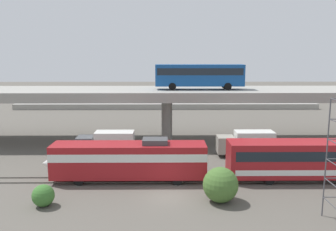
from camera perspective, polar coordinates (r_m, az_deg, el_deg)
ground_plane at (r=31.82m, az=0.05°, el=-12.76°), size 260.00×260.00×0.00m
rail_strip_near at (r=34.85m, az=-0.01°, el=-10.60°), size 110.00×0.12×0.12m
rail_strip_far at (r=36.20m, az=-0.03°, el=-9.81°), size 110.00×0.12×0.12m
train_locomotive at (r=35.11m, az=-7.43°, el=-6.86°), size 15.85×3.04×4.18m
highway_overpass at (r=49.70m, az=-0.18°, el=3.37°), size 96.00×10.39×7.41m
transit_bus_on_overpass at (r=49.22m, az=5.06°, el=6.56°), size 12.00×2.68×3.40m
service_truck_west at (r=44.25m, az=12.47°, el=-4.26°), size 6.80×2.46×3.04m
service_truck_east at (r=43.68m, az=-9.65°, el=-4.35°), size 6.80×2.46×3.04m
pier_parking_lot at (r=85.18m, az=-0.32°, el=1.97°), size 68.09×12.37×1.22m
parked_car_0 at (r=89.08m, az=-13.20°, el=2.95°), size 4.17×1.88×1.50m
parked_car_1 at (r=88.65m, az=-19.32°, el=2.62°), size 4.01×1.92×1.50m
parked_car_2 at (r=89.54m, az=17.80°, el=2.77°), size 4.12×1.97×1.50m
parked_car_3 at (r=87.03m, az=-4.71°, el=3.02°), size 4.55×1.85×1.50m
parked_car_4 at (r=86.56m, az=12.78°, el=2.78°), size 4.57×1.92×1.50m
parked_car_5 at (r=85.18m, az=4.98°, el=2.87°), size 4.20×2.00×1.50m
parked_car_6 at (r=84.19m, az=-2.11°, el=2.82°), size 4.66×1.83×1.50m
parked_car_7 at (r=87.42m, az=8.07°, el=2.99°), size 4.68×1.85×1.50m
harbor_water at (r=108.07m, az=-0.36°, el=3.31°), size 140.00×36.00×0.01m
shrub_left at (r=31.26m, az=-19.30°, el=-11.98°), size 1.81×1.81×1.81m
shrub_right at (r=30.52m, az=8.38°, el=-10.89°), size 2.96×2.96×2.96m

